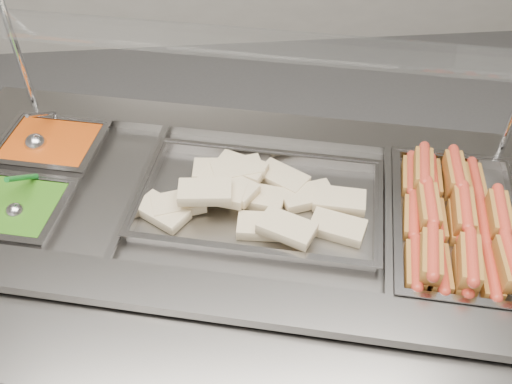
{
  "coord_description": "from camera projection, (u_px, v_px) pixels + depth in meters",
  "views": [
    {
      "loc": [
        -0.04,
        -0.77,
        1.86
      ],
      "look_at": [
        0.05,
        0.28,
        0.83
      ],
      "focal_mm": 40.0,
      "sensor_mm": 36.0,
      "label": 1
    }
  ],
  "objects": [
    {
      "name": "steam_counter",
      "position": [
        242.0,
        288.0,
        1.78
      ],
      "size": [
        1.82,
        1.14,
        0.81
      ],
      "color": "gray",
      "rests_on": "ground"
    },
    {
      "name": "tray_rail",
      "position": [
        200.0,
        362.0,
        1.2
      ],
      "size": [
        1.62,
        0.7,
        0.05
      ],
      "color": "gray",
      "rests_on": "steam_counter"
    },
    {
      "name": "sneeze_guard",
      "position": [
        251.0,
        46.0,
        1.4
      ],
      "size": [
        1.5,
        0.62,
        0.4
      ],
      "color": "silver",
      "rests_on": "steam_counter"
    },
    {
      "name": "pan_hotdogs",
      "position": [
        456.0,
        230.0,
        1.46
      ],
      "size": [
        0.42,
        0.55,
        0.09
      ],
      "color": "gray",
      "rests_on": "steam_counter"
    },
    {
      "name": "pan_wraps",
      "position": [
        259.0,
        204.0,
        1.5
      ],
      "size": [
        0.68,
        0.5,
        0.06
      ],
      "color": "gray",
      "rests_on": "steam_counter"
    },
    {
      "name": "pan_beans",
      "position": [
        54.0,
        152.0,
        1.68
      ],
      "size": [
        0.31,
        0.28,
        0.09
      ],
      "color": "gray",
      "rests_on": "steam_counter"
    },
    {
      "name": "pan_peas",
      "position": [
        13.0,
        215.0,
        1.49
      ],
      "size": [
        0.31,
        0.28,
        0.09
      ],
      "color": "gray",
      "rests_on": "steam_counter"
    },
    {
      "name": "hotdogs_in_buns",
      "position": [
        452.0,
        220.0,
        1.42
      ],
      "size": [
        0.32,
        0.5,
        0.1
      ],
      "color": "#98621F",
      "rests_on": "pan_hotdogs"
    },
    {
      "name": "tortilla_wraps",
      "position": [
        251.0,
        196.0,
        1.48
      ],
      "size": [
        0.61,
        0.37,
        0.08
      ],
      "color": "beige",
      "rests_on": "pan_wraps"
    },
    {
      "name": "ladle",
      "position": [
        36.0,
        142.0,
        1.64
      ],
      "size": [
        0.07,
        0.17,
        0.13
      ],
      "color": "silver",
      "rests_on": "pan_beans"
    },
    {
      "name": "serving_spoon",
      "position": [
        17.0,
        206.0,
        1.45
      ],
      "size": [
        0.06,
        0.16,
        0.13
      ],
      "color": "silver",
      "rests_on": "pan_peas"
    }
  ]
}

